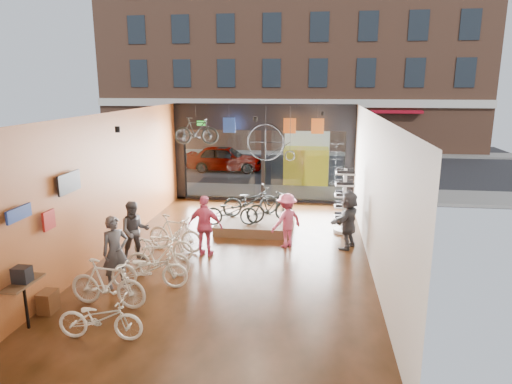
% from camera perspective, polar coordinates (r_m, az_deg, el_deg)
% --- Properties ---
extents(ground_plane, '(7.00, 12.00, 0.04)m').
position_cam_1_polar(ground_plane, '(12.52, -2.38, -8.00)').
color(ground_plane, black).
rests_on(ground_plane, ground).
extents(ceiling, '(7.00, 12.00, 0.04)m').
position_cam_1_polar(ceiling, '(11.68, -2.57, 9.82)').
color(ceiling, black).
rests_on(ceiling, ground).
extents(wall_left, '(0.04, 12.00, 3.80)m').
position_cam_1_polar(wall_left, '(13.03, -17.90, 1.02)').
color(wall_left, '#B35C2A').
rests_on(wall_left, ground).
extents(wall_right, '(0.04, 12.00, 3.80)m').
position_cam_1_polar(wall_right, '(11.87, 14.51, 0.07)').
color(wall_right, beige).
rests_on(wall_right, ground).
extents(wall_back, '(7.00, 0.04, 3.80)m').
position_cam_1_polar(wall_back, '(6.41, -12.09, -11.36)').
color(wall_back, beige).
rests_on(wall_back, ground).
extents(storefront, '(7.00, 0.26, 3.80)m').
position_cam_1_polar(storefront, '(17.79, 0.91, 4.85)').
color(storefront, black).
rests_on(storefront, ground).
extents(exit_sign, '(0.35, 0.06, 0.18)m').
position_cam_1_polar(exit_sign, '(17.98, -6.82, 8.54)').
color(exit_sign, '#198C26').
rests_on(exit_sign, storefront).
extents(street_road, '(30.00, 18.00, 0.02)m').
position_cam_1_polar(street_road, '(26.94, 3.15, 3.66)').
color(street_road, black).
rests_on(street_road, ground).
extents(sidewalk_near, '(30.00, 2.40, 0.12)m').
position_cam_1_polar(sidewalk_near, '(19.32, 1.31, -0.02)').
color(sidewalk_near, slate).
rests_on(sidewalk_near, ground).
extents(sidewalk_far, '(30.00, 2.00, 0.12)m').
position_cam_1_polar(sidewalk_far, '(30.87, 3.75, 5.03)').
color(sidewalk_far, slate).
rests_on(sidewalk_far, ground).
extents(opposite_building, '(26.00, 5.00, 14.00)m').
position_cam_1_polar(opposite_building, '(33.13, 4.25, 17.63)').
color(opposite_building, brown).
rests_on(opposite_building, ground).
extents(street_car, '(4.01, 1.61, 1.37)m').
position_cam_1_polar(street_car, '(24.27, -3.91, 4.23)').
color(street_car, gray).
rests_on(street_car, street_road).
extents(box_truck, '(2.08, 6.25, 2.46)m').
position_cam_1_polar(box_truck, '(22.72, 6.43, 4.94)').
color(box_truck, silver).
rests_on(box_truck, street_road).
extents(floor_bike_0, '(1.60, 0.62, 0.83)m').
position_cam_1_polar(floor_bike_0, '(9.02, -18.89, -14.68)').
color(floor_bike_0, beige).
rests_on(floor_bike_0, ground_plane).
extents(floor_bike_1, '(1.76, 0.66, 1.03)m').
position_cam_1_polar(floor_bike_1, '(10.11, -18.07, -10.80)').
color(floor_bike_1, beige).
rests_on(floor_bike_1, ground_plane).
extents(floor_bike_2, '(1.81, 0.87, 0.91)m').
position_cam_1_polar(floor_bike_2, '(10.74, -13.20, -9.36)').
color(floor_bike_2, beige).
rests_on(floor_bike_2, ground_plane).
extents(floor_bike_3, '(1.58, 0.56, 0.93)m').
position_cam_1_polar(floor_bike_3, '(11.30, -12.18, -8.08)').
color(floor_bike_3, beige).
rests_on(floor_bike_3, ground_plane).
extents(floor_bike_4, '(1.65, 0.63, 0.85)m').
position_cam_1_polar(floor_bike_4, '(12.34, -11.51, -6.39)').
color(floor_bike_4, beige).
rests_on(floor_bike_4, ground_plane).
extents(floor_bike_5, '(1.75, 0.87, 1.02)m').
position_cam_1_polar(floor_bike_5, '(12.89, -10.10, -5.08)').
color(floor_bike_5, beige).
rests_on(floor_bike_5, ground_plane).
extents(display_platform, '(2.40, 1.80, 0.30)m').
position_cam_1_polar(display_platform, '(14.55, -0.06, -4.18)').
color(display_platform, '#4B321D').
rests_on(display_platform, ground_plane).
extents(display_bike_left, '(1.72, 0.80, 0.87)m').
position_cam_1_polar(display_bike_left, '(13.99, -3.13, -2.42)').
color(display_bike_left, black).
rests_on(display_bike_left, display_platform).
extents(display_bike_mid, '(1.60, 1.18, 0.95)m').
position_cam_1_polar(display_bike_mid, '(14.29, 1.75, -1.90)').
color(display_bike_mid, black).
rests_on(display_bike_mid, display_platform).
extents(display_bike_right, '(1.99, 1.35, 0.99)m').
position_cam_1_polar(display_bike_right, '(14.97, -0.66, -1.11)').
color(display_bike_right, black).
rests_on(display_bike_right, display_platform).
extents(customer_0, '(0.72, 0.71, 1.68)m').
position_cam_1_polar(customer_0, '(10.87, -17.17, -7.18)').
color(customer_0, '#3F3F44').
rests_on(customer_0, ground_plane).
extents(customer_1, '(0.97, 0.89, 1.60)m').
position_cam_1_polar(customer_1, '(12.33, -14.91, -4.76)').
color(customer_1, '#3F3F44').
rests_on(customer_1, ground_plane).
extents(customer_2, '(1.02, 0.53, 1.67)m').
position_cam_1_polar(customer_2, '(12.32, -6.36, -4.24)').
color(customer_2, '#CC4C72').
rests_on(customer_2, ground_plane).
extents(customer_3, '(1.12, 1.11, 1.55)m').
position_cam_1_polar(customer_3, '(12.94, 3.85, -3.56)').
color(customer_3, '#CC4C72').
rests_on(customer_3, ground_plane).
extents(customer_5, '(1.09, 1.59, 1.65)m').
position_cam_1_polar(customer_5, '(13.07, 11.46, -3.42)').
color(customer_5, '#3F3F44').
rests_on(customer_5, ground_plane).
extents(sunglasses_rack, '(0.62, 0.53, 2.02)m').
position_cam_1_polar(sunglasses_rack, '(14.35, 10.96, -1.11)').
color(sunglasses_rack, white).
rests_on(sunglasses_rack, ground_plane).
extents(wall_merch, '(0.40, 2.40, 2.60)m').
position_cam_1_polar(wall_merch, '(10.19, -25.34, -6.54)').
color(wall_merch, navy).
rests_on(wall_merch, wall_left).
extents(penny_farthing, '(1.62, 0.06, 1.30)m').
position_cam_1_polar(penny_farthing, '(15.99, 2.17, 6.04)').
color(penny_farthing, black).
rests_on(penny_farthing, ceiling).
extents(hung_bike, '(1.60, 0.52, 0.95)m').
position_cam_1_polar(hung_bike, '(16.32, -7.48, 7.59)').
color(hung_bike, black).
rests_on(hung_bike, ceiling).
extents(jersey_left, '(0.45, 0.03, 0.55)m').
position_cam_1_polar(jersey_left, '(17.05, -3.38, 8.35)').
color(jersey_left, '#1E3F99').
rests_on(jersey_left, ceiling).
extents(jersey_mid, '(0.45, 0.03, 0.55)m').
position_cam_1_polar(jersey_mid, '(16.77, 4.23, 8.25)').
color(jersey_mid, '#CC5919').
rests_on(jersey_mid, ceiling).
extents(jersey_right, '(0.45, 0.03, 0.55)m').
position_cam_1_polar(jersey_right, '(16.74, 7.70, 8.16)').
color(jersey_right, '#CC5919').
rests_on(jersey_right, ceiling).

